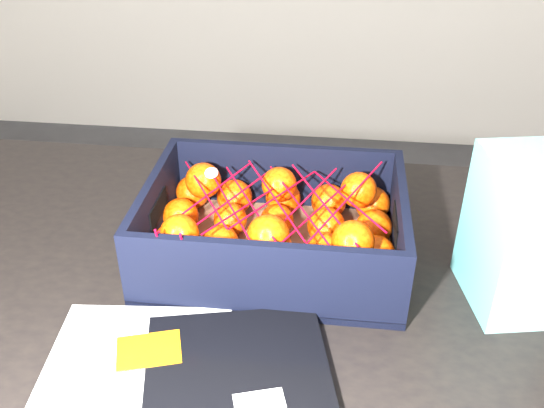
# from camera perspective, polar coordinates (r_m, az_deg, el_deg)

# --- Properties ---
(table) EXTENTS (1.21, 0.81, 0.75)m
(table) POSITION_cam_1_polar(r_m,az_deg,el_deg) (0.93, -6.52, -12.31)
(table) COLOR black
(table) RESTS_ON ground
(magazine_stack) EXTENTS (0.38, 0.32, 0.02)m
(magazine_stack) POSITION_cam_1_polar(r_m,az_deg,el_deg) (0.71, -8.40, -17.57)
(magazine_stack) COLOR beige
(magazine_stack) RESTS_ON table
(produce_crate) EXTENTS (0.37, 0.27, 0.12)m
(produce_crate) POSITION_cam_1_polar(r_m,az_deg,el_deg) (0.89, 0.23, -2.96)
(produce_crate) COLOR #915E42
(produce_crate) RESTS_ON table
(clementine_heap) EXTENTS (0.35, 0.25, 0.10)m
(clementine_heap) POSITION_cam_1_polar(r_m,az_deg,el_deg) (0.88, 0.26, -2.25)
(clementine_heap) COLOR #F24405
(clementine_heap) RESTS_ON produce_crate
(mesh_net) EXTENTS (0.30, 0.24, 0.09)m
(mesh_net) POSITION_cam_1_polar(r_m,az_deg,el_deg) (0.85, -0.41, -0.02)
(mesh_net) COLOR red
(mesh_net) RESTS_ON clementine_heap
(retail_carton) EXTENTS (0.12, 0.15, 0.21)m
(retail_carton) POSITION_cam_1_polar(r_m,az_deg,el_deg) (0.83, 21.82, -2.66)
(retail_carton) COLOR silver
(retail_carton) RESTS_ON table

